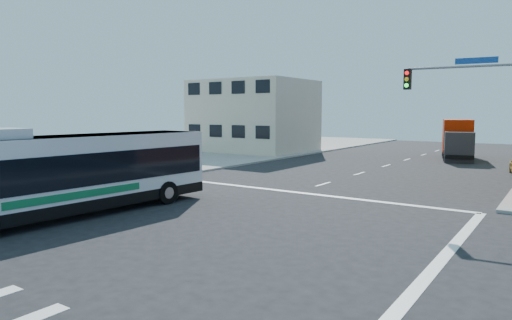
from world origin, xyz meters
The scene contains 6 objects.
ground centered at (0.00, 0.00, 0.00)m, with size 120.00×120.00×0.00m, color black.
sidewalk_nw centered at (-35.00, 35.00, 0.07)m, with size 50.00×50.00×0.15m, color gray.
building_west centered at (-17.02, 29.98, 4.01)m, with size 12.06×10.06×8.00m.
signal_mast_ne centered at (9.08, 10.62, 4.98)m, with size 7.91×1.13×8.07m.
transit_bus centered at (-5.16, -1.03, 1.90)m, with size 3.63×13.26×3.88m.
box_truck centered at (3.77, 34.20, 1.83)m, with size 4.30×8.73×3.78m.
Camera 1 is at (12.46, -12.64, 4.51)m, focal length 32.00 mm.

